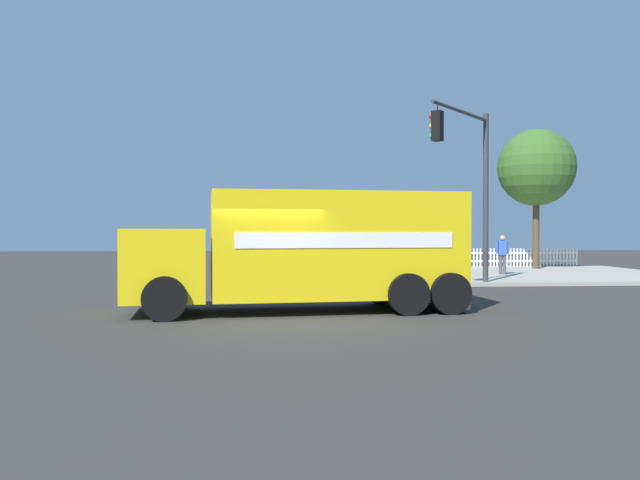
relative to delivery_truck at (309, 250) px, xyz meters
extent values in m
plane|color=#33302D|center=(0.98, 0.47, -1.54)|extent=(100.00, 100.00, 0.00)
cube|color=#9E998E|center=(-11.42, -11.93, -1.47)|extent=(10.67, 10.67, 0.14)
cube|color=yellow|center=(-0.68, -0.07, 0.12)|extent=(6.40, 3.04, 2.61)
cube|color=yellow|center=(3.49, 0.37, -0.34)|extent=(2.14, 2.59, 1.70)
cube|color=black|center=(4.34, 0.46, 0.00)|extent=(0.29, 2.01, 0.88)
cube|color=#B2B2B7|center=(-3.65, -0.39, -1.35)|extent=(0.44, 2.31, 0.21)
cube|color=white|center=(-0.81, 1.13, 0.25)|extent=(5.17, 0.57, 0.36)
cube|color=white|center=(-0.55, -1.28, 0.25)|extent=(5.17, 0.57, 0.36)
cylinder|color=black|center=(3.31, 1.60, -1.04)|extent=(1.02, 0.38, 1.00)
cylinder|color=black|center=(3.57, -0.86, -1.04)|extent=(1.02, 0.38, 1.00)
cylinder|color=black|center=(-2.29, 1.00, -1.04)|extent=(1.02, 0.38, 1.00)
cylinder|color=black|center=(-2.03, -1.46, -1.04)|extent=(1.02, 0.38, 1.00)
cylinder|color=black|center=(-3.34, 0.89, -1.04)|extent=(1.02, 0.38, 1.00)
cylinder|color=black|center=(-3.07, -1.58, -1.04)|extent=(1.02, 0.38, 1.00)
cylinder|color=#38383D|center=(-6.88, -7.04, 1.68)|extent=(0.20, 0.20, 6.15)
cylinder|color=#38383D|center=(-5.47, -5.40, 4.51)|extent=(2.91, 3.37, 0.12)
cylinder|color=#38383D|center=(-4.29, -4.02, 4.38)|extent=(0.03, 0.03, 0.25)
cube|color=black|center=(-4.29, -4.02, 3.78)|extent=(0.42, 0.42, 0.95)
sphere|color=red|center=(-4.15, -4.13, 4.10)|extent=(0.20, 0.20, 0.20)
sphere|color=#EFA314|center=(-4.15, -4.13, 3.79)|extent=(0.20, 0.20, 0.20)
sphere|color=#19CC4C|center=(-4.15, -4.13, 3.48)|extent=(0.20, 0.20, 0.20)
cylinder|color=#4C4C51|center=(-9.04, -10.96, -0.98)|extent=(0.14, 0.14, 0.83)
cylinder|color=#4C4C51|center=(-8.87, -11.00, -0.98)|extent=(0.14, 0.14, 0.83)
cube|color=#3359B2|center=(-8.96, -10.98, -0.26)|extent=(0.38, 0.29, 0.62)
sphere|color=tan|center=(-8.96, -10.98, 0.16)|extent=(0.22, 0.22, 0.22)
cylinder|color=#3359B2|center=(-9.17, -10.93, -0.23)|extent=(0.09, 0.09, 0.56)
cylinder|color=#3359B2|center=(-8.74, -11.04, -0.23)|extent=(0.09, 0.09, 0.56)
cube|color=white|center=(-15.20, -17.02, -0.92)|extent=(0.08, 0.04, 0.95)
cube|color=white|center=(-15.02, -17.02, -0.92)|extent=(0.08, 0.04, 0.95)
cube|color=white|center=(-14.84, -17.02, -0.92)|extent=(0.08, 0.04, 0.95)
cube|color=white|center=(-14.66, -17.02, -0.92)|extent=(0.08, 0.04, 0.95)
cube|color=white|center=(-14.48, -17.02, -0.92)|extent=(0.08, 0.04, 0.95)
cube|color=white|center=(-14.30, -17.02, -0.92)|extent=(0.08, 0.04, 0.95)
cube|color=white|center=(-14.12, -17.02, -0.92)|extent=(0.08, 0.04, 0.95)
cube|color=white|center=(-13.94, -17.02, -0.92)|extent=(0.08, 0.04, 0.95)
cube|color=white|center=(-13.76, -17.02, -0.92)|extent=(0.08, 0.04, 0.95)
cube|color=white|center=(-13.58, -17.02, -0.92)|extent=(0.08, 0.04, 0.95)
cube|color=white|center=(-13.40, -17.02, -0.92)|extent=(0.08, 0.04, 0.95)
cube|color=white|center=(-13.22, -17.02, -0.92)|extent=(0.08, 0.04, 0.95)
cube|color=white|center=(-13.04, -17.02, -0.92)|extent=(0.08, 0.04, 0.95)
cube|color=white|center=(-12.86, -17.02, -0.92)|extent=(0.08, 0.04, 0.95)
cube|color=white|center=(-12.68, -17.02, -0.92)|extent=(0.08, 0.04, 0.95)
cube|color=white|center=(-12.50, -17.02, -0.92)|extent=(0.08, 0.04, 0.95)
cube|color=white|center=(-12.32, -17.02, -0.92)|extent=(0.08, 0.04, 0.95)
cube|color=white|center=(-12.14, -17.02, -0.92)|extent=(0.08, 0.04, 0.95)
cube|color=white|center=(-11.96, -17.02, -0.92)|extent=(0.08, 0.04, 0.95)
cube|color=white|center=(-11.78, -17.02, -0.92)|extent=(0.08, 0.04, 0.95)
cube|color=white|center=(-11.60, -17.02, -0.92)|extent=(0.08, 0.04, 0.95)
cube|color=white|center=(-11.42, -17.02, -0.92)|extent=(0.08, 0.04, 0.95)
cube|color=white|center=(-11.24, -17.02, -0.92)|extent=(0.08, 0.04, 0.95)
cube|color=white|center=(-11.06, -17.02, -0.92)|extent=(0.08, 0.04, 0.95)
cube|color=white|center=(-10.88, -17.02, -0.92)|extent=(0.08, 0.04, 0.95)
cube|color=white|center=(-10.70, -17.02, -0.92)|extent=(0.08, 0.04, 0.95)
cube|color=white|center=(-10.52, -17.02, -0.92)|extent=(0.08, 0.04, 0.95)
cube|color=white|center=(-10.34, -17.02, -0.92)|extent=(0.08, 0.04, 0.95)
cube|color=white|center=(-10.16, -17.02, -0.92)|extent=(0.08, 0.04, 0.95)
cube|color=white|center=(-9.98, -17.02, -0.92)|extent=(0.08, 0.04, 0.95)
cube|color=white|center=(-9.80, -17.02, -0.92)|extent=(0.08, 0.04, 0.95)
cube|color=white|center=(-9.62, -17.02, -0.92)|extent=(0.08, 0.04, 0.95)
cube|color=white|center=(-9.44, -17.02, -0.92)|extent=(0.08, 0.04, 0.95)
cube|color=white|center=(-9.26, -17.02, -0.92)|extent=(0.08, 0.04, 0.95)
cube|color=white|center=(-9.08, -17.02, -0.92)|extent=(0.08, 0.04, 0.95)
cube|color=white|center=(-8.90, -17.02, -0.92)|extent=(0.08, 0.04, 0.95)
cube|color=white|center=(-8.72, -17.02, -0.92)|extent=(0.08, 0.04, 0.95)
cube|color=white|center=(-8.54, -17.02, -0.92)|extent=(0.08, 0.04, 0.95)
cube|color=white|center=(-8.36, -17.02, -0.92)|extent=(0.08, 0.04, 0.95)
cube|color=white|center=(-8.18, -17.02, -0.92)|extent=(0.08, 0.04, 0.95)
cube|color=white|center=(-8.00, -17.02, -0.92)|extent=(0.08, 0.04, 0.95)
cube|color=white|center=(-7.82, -17.02, -0.92)|extent=(0.08, 0.04, 0.95)
cube|color=white|center=(-7.64, -17.02, -0.92)|extent=(0.08, 0.04, 0.95)
cube|color=white|center=(-11.42, -17.04, -0.69)|extent=(7.66, 0.03, 0.07)
cube|color=white|center=(-11.42, -17.04, -1.11)|extent=(7.66, 0.03, 0.07)
cylinder|color=brown|center=(-12.13, -15.02, 0.39)|extent=(0.32, 0.32, 3.58)
sphere|color=#386023|center=(-12.13, -15.02, 3.61)|extent=(3.80, 3.80, 3.80)
camera|label=1|loc=(0.94, 16.08, 0.46)|focal=36.29mm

